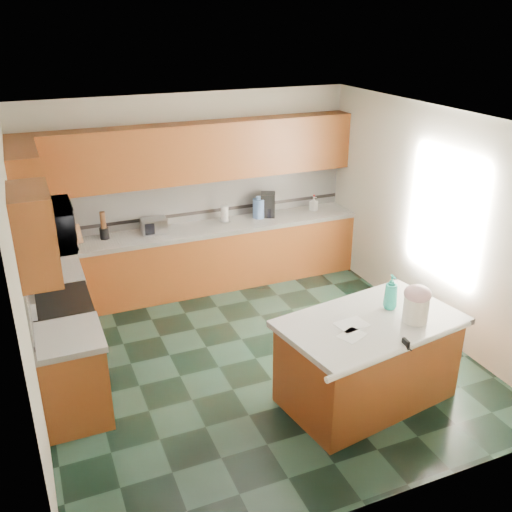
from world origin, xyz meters
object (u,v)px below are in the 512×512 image
treat_jar (416,309)px  coffee_maker (268,205)px  island_base (367,362)px  toaster_oven (154,226)px  island_top (371,322)px  knife_block (75,234)px  soap_bottle_island (391,292)px

treat_jar → coffee_maker: (-0.07, 3.35, 0.05)m
island_base → toaster_oven: (-1.38, 3.15, 0.59)m
island_top → knife_block: (-2.41, 3.15, 0.16)m
island_top → island_base: bearing=0.0°
toaster_oven → knife_block: bearing=-176.5°
island_top → soap_bottle_island: bearing=14.7°
toaster_oven → coffee_maker: bearing=4.5°
island_top → toaster_oven: (-1.38, 3.15, 0.13)m
soap_bottle_island → toaster_oven: size_ratio=1.06×
island_top → soap_bottle_island: soap_bottle_island is taller
island_base → island_top: size_ratio=0.94×
island_base → toaster_oven: toaster_oven is taller
treat_jar → soap_bottle_island: 0.32m
soap_bottle_island → toaster_oven: (-1.69, 3.01, -0.08)m
treat_jar → toaster_oven: size_ratio=0.75×
island_base → toaster_oven: 3.49m
island_top → knife_block: size_ratio=7.00×
toaster_oven → coffee_maker: 1.69m
soap_bottle_island → coffee_maker: bearing=99.0°
knife_block → coffee_maker: (2.72, 0.03, 0.05)m
knife_block → coffee_maker: coffee_maker is taller
island_base → knife_block: (-2.41, 3.15, 0.62)m
treat_jar → coffee_maker: bearing=98.9°
soap_bottle_island → knife_block: (-2.72, 3.01, -0.06)m
treat_jar → knife_block: size_ratio=1.01×
island_top → coffee_maker: 3.20m
knife_block → coffee_maker: size_ratio=0.72×
toaster_oven → coffee_maker: coffee_maker is taller
island_base → coffee_maker: (0.31, 3.18, 0.66)m
island_base → knife_block: bearing=118.3°
island_base → treat_jar: (0.38, -0.18, 0.62)m
island_top → coffee_maker: (0.31, 3.18, 0.20)m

